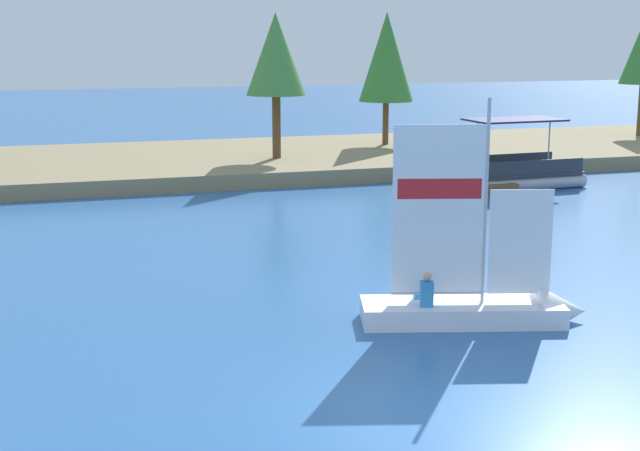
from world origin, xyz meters
TOP-DOWN VIEW (x-y plane):
  - ground_plane at (0.00, 0.00)m, footprint 200.00×200.00m
  - shore_bank at (0.00, 30.07)m, footprint 80.00×13.31m
  - shoreline_tree_midleft at (5.02, 28.00)m, footprint 2.80×2.80m
  - shoreline_tree_centre at (11.96, 31.57)m, footprint 2.87×2.87m
  - wooden_dock at (12.15, 21.47)m, footprint 1.56×4.91m
  - sailboat at (3.90, 4.19)m, footprint 5.30×2.67m
  - pontoon_boat at (13.53, 20.68)m, footprint 6.00×2.76m

SIDE VIEW (x-z plane):
  - ground_plane at x=0.00m, z-range 0.00..0.00m
  - wooden_dock at x=12.15m, z-range 0.00..0.42m
  - shore_bank at x=0.00m, z-range 0.00..0.68m
  - sailboat at x=3.90m, z-range -2.34..3.16m
  - pontoon_boat at x=13.53m, z-range -0.77..2.17m
  - shoreline_tree_centre at x=11.96m, z-range 1.81..8.73m
  - shoreline_tree_midleft at x=5.02m, z-range 2.11..8.88m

